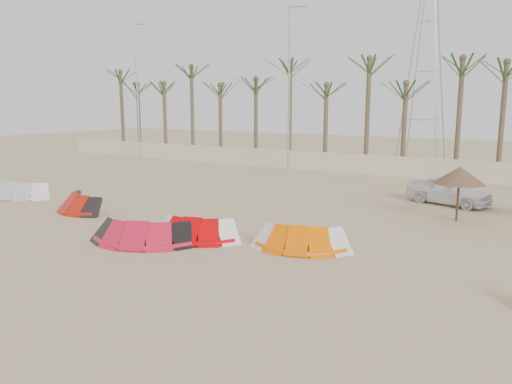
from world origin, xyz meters
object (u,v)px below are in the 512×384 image
Objects in this scene: kite_red_left at (85,201)px; parasol_left at (460,175)px; kite_red_mid at (149,230)px; kite_grey at (22,189)px; kite_orange at (305,236)px; kite_red_right at (200,227)px; car at (448,191)px.

parasol_left is (14.47, 6.60, 1.45)m from kite_red_left.
kite_red_left is 0.86× the size of kite_red_mid.
kite_grey is 1.13× the size of kite_red_left.
kite_grey is 1.13× the size of kite_orange.
kite_red_mid and kite_red_right have the same top height.
kite_red_left and kite_red_mid have the same top height.
parasol_left is at bearing 46.54° from kite_red_right.
kite_grey and kite_red_right have the same top height.
kite_grey is at bearing 133.24° from car.
kite_red_left is at bearing -155.47° from parasol_left.
kite_grey is 1.00× the size of car.
kite_red_mid is (6.02, -2.29, 0.00)m from kite_red_left.
kite_red_left is at bearing 172.04° from kite_red_right.
car reaches higher than kite_red_right.
kite_grey is 5.47m from kite_red_left.
kite_red_left is 10.91m from kite_orange.
kite_red_mid is 14.32m from car.
car is (6.24, 10.94, 0.24)m from kite_red_right.
kite_red_mid is at bearing -133.53° from parasol_left.
kite_red_right is 1.54× the size of parasol_left.
kite_grey is 21.11m from car.
kite_red_right is 12.60m from car.
parasol_left is at bearing 62.17° from kite_orange.
parasol_left reaches higher than kite_red_right.
kite_red_left is 1.00× the size of kite_orange.
kite_red_right is 10.59m from parasol_left.
kite_red_right is (1.23, 1.27, -0.00)m from kite_red_mid.
kite_red_left is at bearing 143.33° from car.
kite_red_mid is 12.35m from parasol_left.
kite_red_mid is 1.02× the size of car.
car reaches higher than kite_grey.
kite_red_mid is 1.79× the size of parasol_left.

